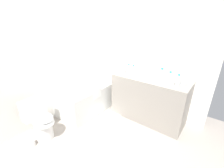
% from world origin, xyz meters
% --- Properties ---
extents(ground_plane, '(4.06, 4.06, 0.00)m').
position_xyz_m(ground_plane, '(0.00, 0.00, 0.00)').
color(ground_plane, '#9E9389').
extents(wall_back_tiled, '(3.46, 0.10, 2.36)m').
position_xyz_m(wall_back_tiled, '(0.00, 1.23, 1.18)').
color(wall_back_tiled, white).
rests_on(wall_back_tiled, ground_plane).
extents(wall_right_mirror, '(0.10, 2.75, 2.36)m').
position_xyz_m(wall_right_mirror, '(1.58, 0.00, 1.18)').
color(wall_right_mirror, white).
rests_on(wall_right_mirror, ground_plane).
extents(bathtub, '(1.44, 0.70, 1.16)m').
position_xyz_m(bathtub, '(0.77, 0.83, 0.31)').
color(bathtub, silver).
rests_on(bathtub, ground_plane).
extents(toilet, '(0.39, 0.53, 0.70)m').
position_xyz_m(toilet, '(-0.41, 0.80, 0.33)').
color(toilet, white).
rests_on(toilet, ground_plane).
extents(vanity_counter, '(0.61, 1.41, 0.88)m').
position_xyz_m(vanity_counter, '(1.22, -0.37, 0.44)').
color(vanity_counter, gray).
rests_on(vanity_counter, ground_plane).
extents(sink_basin, '(0.35, 0.35, 0.07)m').
position_xyz_m(sink_basin, '(1.21, -0.26, 0.92)').
color(sink_basin, white).
rests_on(sink_basin, vanity_counter).
extents(sink_faucet, '(0.11, 0.15, 0.07)m').
position_xyz_m(sink_faucet, '(1.41, -0.26, 0.92)').
color(sink_faucet, '#9F9FA4').
rests_on(sink_faucet, vanity_counter).
extents(water_bottle_0, '(0.07, 0.07, 0.24)m').
position_xyz_m(water_bottle_0, '(1.14, -0.59, 1.00)').
color(water_bottle_0, silver).
rests_on(water_bottle_0, vanity_counter).
extents(water_bottle_1, '(0.06, 0.06, 0.19)m').
position_xyz_m(water_bottle_1, '(1.21, 0.12, 0.97)').
color(water_bottle_1, silver).
rests_on(water_bottle_1, vanity_counter).
extents(water_bottle_2, '(0.06, 0.06, 0.20)m').
position_xyz_m(water_bottle_2, '(1.14, -0.87, 0.98)').
color(water_bottle_2, silver).
rests_on(water_bottle_2, vanity_counter).
extents(water_bottle_3, '(0.06, 0.06, 0.20)m').
position_xyz_m(water_bottle_3, '(1.15, -0.02, 0.98)').
color(water_bottle_3, silver).
rests_on(water_bottle_3, vanity_counter).
extents(water_bottle_4, '(0.06, 0.06, 0.19)m').
position_xyz_m(water_bottle_4, '(1.22, -0.57, 0.97)').
color(water_bottle_4, silver).
rests_on(water_bottle_4, vanity_counter).
extents(water_bottle_5, '(0.07, 0.07, 0.19)m').
position_xyz_m(water_bottle_5, '(1.21, -0.71, 0.97)').
color(water_bottle_5, silver).
rests_on(water_bottle_5, vanity_counter).
extents(drinking_glass_0, '(0.08, 0.08, 0.09)m').
position_xyz_m(drinking_glass_0, '(1.20, -0.94, 0.93)').
color(drinking_glass_0, white).
rests_on(drinking_glass_0, vanity_counter).
extents(drinking_glass_1, '(0.07, 0.07, 0.08)m').
position_xyz_m(drinking_glass_1, '(1.14, -0.78, 0.93)').
color(drinking_glass_1, white).
rests_on(drinking_glass_1, vanity_counter).
extents(drinking_glass_2, '(0.07, 0.07, 0.09)m').
position_xyz_m(drinking_glass_2, '(1.22, 0.23, 0.93)').
color(drinking_glass_2, white).
rests_on(drinking_glass_2, vanity_counter).
extents(drinking_glass_3, '(0.07, 0.07, 0.08)m').
position_xyz_m(drinking_glass_3, '(1.14, 0.21, 0.92)').
color(drinking_glass_3, white).
rests_on(drinking_glass_3, vanity_counter).
extents(bath_mat, '(0.51, 0.36, 0.01)m').
position_xyz_m(bath_mat, '(0.69, 0.26, 0.01)').
color(bath_mat, white).
rests_on(bath_mat, ground_plane).
extents(toilet_paper_roll, '(0.11, 0.11, 0.12)m').
position_xyz_m(toilet_paper_roll, '(-0.65, 0.74, 0.06)').
color(toilet_paper_roll, white).
rests_on(toilet_paper_roll, ground_plane).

